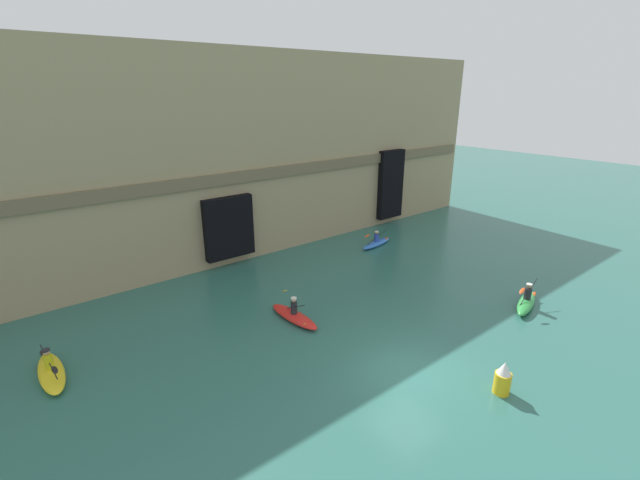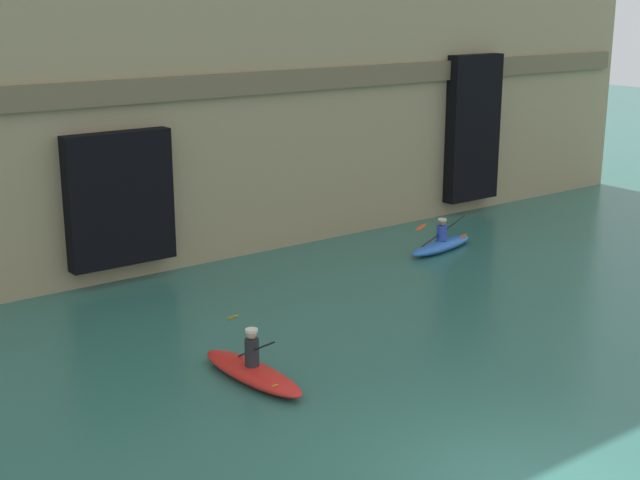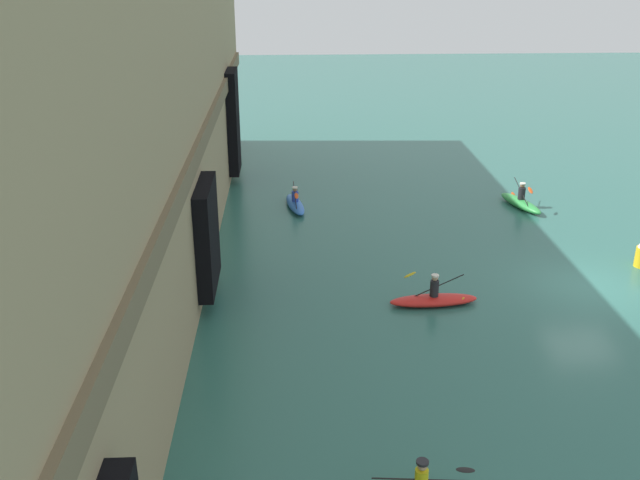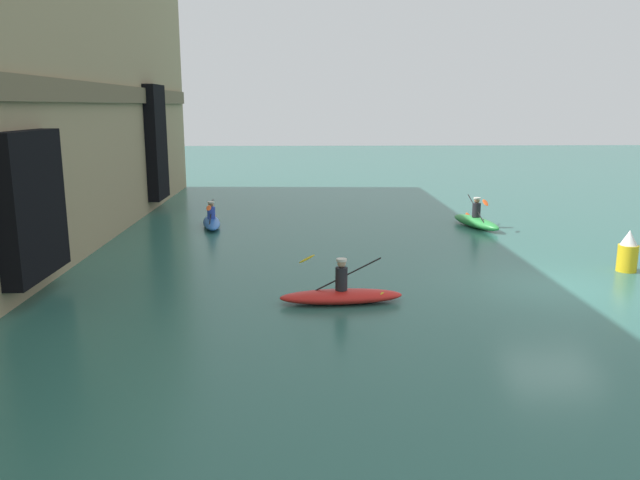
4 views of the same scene
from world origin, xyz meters
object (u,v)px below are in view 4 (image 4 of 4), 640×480
object	(u,v)px
kayak_blue	(212,222)
kayak_red	(341,295)
kayak_green	(476,221)
marker_buoy	(628,252)

from	to	relation	value
kayak_blue	kayak_red	size ratio (longest dim) A/B	0.96
kayak_green	kayak_red	bearing A→B (deg)	129.88
kayak_blue	marker_buoy	bearing A→B (deg)	-128.86
kayak_blue	kayak_red	distance (m)	10.92
kayak_green	kayak_red	distance (m)	11.19
kayak_green	kayak_blue	bearing A→B (deg)	69.51
kayak_blue	marker_buoy	world-z (taller)	marker_buoy
kayak_red	marker_buoy	bearing A→B (deg)	-166.05
kayak_blue	kayak_green	xyz separation A→B (m)	(-0.44, -10.49, 0.05)
kayak_blue	kayak_red	bearing A→B (deg)	-165.42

